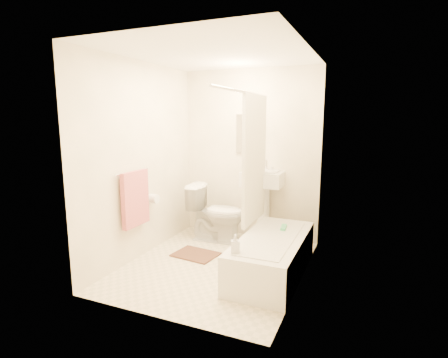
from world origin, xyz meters
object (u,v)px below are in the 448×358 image
at_px(bathtub, 272,255).
at_px(toilet, 217,213).
at_px(bath_mat, 196,254).
at_px(sink, 263,203).
at_px(soap_bottle, 235,244).

bearing_deg(bathtub, toilet, 143.81).
bearing_deg(toilet, bath_mat, 174.68).
bearing_deg(sink, soap_bottle, -83.81).
distance_m(bath_mat, soap_bottle, 1.20).
distance_m(toilet, soap_bottle, 1.55).
distance_m(bathtub, soap_bottle, 0.69).
relative_size(sink, bathtub, 0.72).
bearing_deg(toilet, sink, -70.42).
bearing_deg(bath_mat, toilet, 88.54).
bearing_deg(bathtub, bath_mat, 172.77).
bearing_deg(bath_mat, bathtub, -7.23).
xyz_separation_m(bathtub, bath_mat, (-1.04, 0.13, -0.20)).
distance_m(toilet, bath_mat, 0.73).
bearing_deg(sink, toilet, -157.61).
xyz_separation_m(toilet, soap_bottle, (0.80, -1.33, 0.12)).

